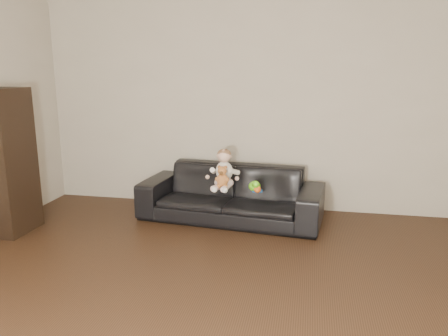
% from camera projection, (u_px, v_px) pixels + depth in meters
% --- Properties ---
extents(wall_back, '(5.00, 0.00, 5.00)m').
position_uv_depth(wall_back, '(252.00, 99.00, 5.06)').
color(wall_back, '#B7AD9A').
rests_on(wall_back, ground).
extents(sofa, '(2.06, 0.98, 0.58)m').
position_uv_depth(sofa, '(231.00, 194.00, 4.84)').
color(sofa, black).
rests_on(sofa, floor).
extents(cabinet, '(0.37, 0.51, 1.46)m').
position_uv_depth(cabinet, '(7.00, 162.00, 4.38)').
color(cabinet, black).
rests_on(cabinet, floor).
extents(shelf_item, '(0.18, 0.25, 0.28)m').
position_uv_depth(shelf_item, '(5.00, 129.00, 4.30)').
color(shelf_item, silver).
rests_on(shelf_item, cabinet).
extents(baby, '(0.31, 0.38, 0.43)m').
position_uv_depth(baby, '(224.00, 171.00, 4.68)').
color(baby, beige).
rests_on(baby, sofa).
extents(teddy_bear, '(0.16, 0.16, 0.23)m').
position_uv_depth(teddy_bear, '(222.00, 177.00, 4.56)').
color(teddy_bear, '#B96E35').
rests_on(teddy_bear, sofa).
extents(toy_green, '(0.13, 0.16, 0.11)m').
position_uv_depth(toy_green, '(255.00, 186.00, 4.60)').
color(toy_green, '#68E81B').
rests_on(toy_green, sofa).
extents(toy_rattle, '(0.09, 0.09, 0.08)m').
position_uv_depth(toy_rattle, '(257.00, 189.00, 4.53)').
color(toy_rattle, orange).
rests_on(toy_rattle, sofa).
extents(toy_blue_disc, '(0.13, 0.13, 0.02)m').
position_uv_depth(toy_blue_disc, '(257.00, 191.00, 4.59)').
color(toy_blue_disc, blue).
rests_on(toy_blue_disc, sofa).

